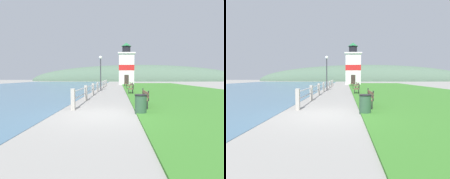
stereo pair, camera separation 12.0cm
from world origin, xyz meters
TOP-DOWN VIEW (x-y plane):
  - ground_plane at (0.00, 0.00)m, footprint 160.00×160.00m
  - grass_verge at (7.52, 14.23)m, footprint 12.00×42.68m
  - water_strip at (-14.02, 14.23)m, footprint 24.00×68.29m
  - seawall_railing at (-1.42, 12.59)m, footprint 0.18×23.37m
  - park_bench_near at (2.03, 1.98)m, footprint 0.48×1.97m
  - park_bench_midway at (2.02, 9.38)m, footprint 0.57×1.65m
  - park_bench_far at (2.26, 15.02)m, footprint 0.70×2.04m
  - park_bench_by_lighthouse at (2.07, 22.34)m, footprint 0.49×1.68m
  - lighthouse at (2.43, 29.74)m, footprint 3.54×3.54m
  - trash_bin at (1.72, 0.27)m, footprint 0.54×0.54m
  - lamp_post at (-1.27, 12.71)m, footprint 0.36×0.36m
  - distant_hillside at (8.00, 58.45)m, footprint 80.00×16.00m

SIDE VIEW (x-z plane):
  - ground_plane at x=0.00m, z-range 0.00..0.00m
  - distant_hillside at x=8.00m, z-range -6.00..6.00m
  - water_strip at x=-14.02m, z-range 0.00..0.01m
  - grass_verge at x=7.52m, z-range 0.00..0.06m
  - trash_bin at x=1.72m, z-range 0.00..0.84m
  - park_bench_midway at x=2.02m, z-range 0.07..1.01m
  - park_bench_by_lighthouse at x=2.07m, z-range 0.07..1.01m
  - park_bench_near at x=2.03m, z-range 0.07..1.01m
  - park_bench_far at x=2.26m, z-range 0.07..1.01m
  - seawall_railing at x=-1.42m, z-range 0.07..1.11m
  - lamp_post at x=-1.27m, z-range 0.76..4.72m
  - lighthouse at x=2.43m, z-range -0.62..8.06m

